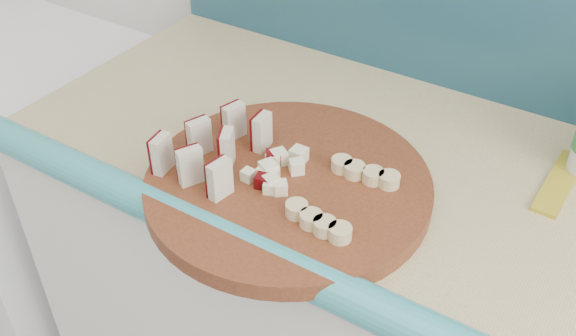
# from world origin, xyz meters

# --- Properties ---
(porcelain_fixture) EXTENTS (0.70, 0.72, 0.84)m
(porcelain_fixture) POSITION_xyz_m (-1.45, 1.50, 0.40)
(porcelain_fixture) COLOR white
(porcelain_fixture) RESTS_ON ground
(cutting_board) EXTENTS (0.46, 0.46, 0.03)m
(cutting_board) POSITION_xyz_m (-0.45, 1.34, 0.92)
(cutting_board) COLOR #4A210F
(cutting_board) RESTS_ON kitchen_counter
(apple_wedges) EXTENTS (0.14, 0.17, 0.06)m
(apple_wedges) POSITION_xyz_m (-0.57, 1.31, 0.97)
(apple_wedges) COLOR beige
(apple_wedges) RESTS_ON cutting_board
(apple_chunks) EXTENTS (0.06, 0.07, 0.02)m
(apple_chunks) POSITION_xyz_m (-0.48, 1.34, 0.95)
(apple_chunks) COLOR beige
(apple_chunks) RESTS_ON cutting_board
(banana_slices) EXTENTS (0.12, 0.17, 0.02)m
(banana_slices) POSITION_xyz_m (-0.35, 1.34, 0.95)
(banana_slices) COLOR tan
(banana_slices) RESTS_ON cutting_board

